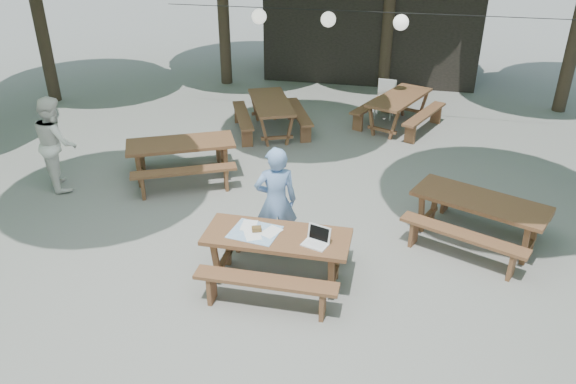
{
  "coord_description": "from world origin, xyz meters",
  "views": [
    {
      "loc": [
        1.66,
        -6.77,
        4.84
      ],
      "look_at": [
        0.13,
        0.23,
        1.05
      ],
      "focal_mm": 35.0,
      "sensor_mm": 36.0,
      "label": 1
    }
  ],
  "objects_px": {
    "woman": "(276,202)",
    "second_person": "(56,143)",
    "picnic_table_nw": "(182,160)",
    "plastic_chair": "(384,107)",
    "main_picnic_table": "(277,257)"
  },
  "relations": [
    {
      "from": "picnic_table_nw",
      "to": "second_person",
      "type": "height_order",
      "value": "second_person"
    },
    {
      "from": "main_picnic_table",
      "to": "picnic_table_nw",
      "type": "bearing_deg",
      "value": 132.23
    },
    {
      "from": "picnic_table_nw",
      "to": "woman",
      "type": "distance_m",
      "value": 3.17
    },
    {
      "from": "second_person",
      "to": "plastic_chair",
      "type": "xyz_separation_m",
      "value": [
        5.65,
        5.03,
        -0.61
      ]
    },
    {
      "from": "woman",
      "to": "second_person",
      "type": "relative_size",
      "value": 1.0
    },
    {
      "from": "woman",
      "to": "plastic_chair",
      "type": "height_order",
      "value": "woman"
    },
    {
      "from": "plastic_chair",
      "to": "woman",
      "type": "bearing_deg",
      "value": -94.19
    },
    {
      "from": "second_person",
      "to": "plastic_chair",
      "type": "distance_m",
      "value": 7.59
    },
    {
      "from": "woman",
      "to": "picnic_table_nw",
      "type": "bearing_deg",
      "value": -61.61
    },
    {
      "from": "picnic_table_nw",
      "to": "woman",
      "type": "height_order",
      "value": "woman"
    },
    {
      "from": "woman",
      "to": "second_person",
      "type": "xyz_separation_m",
      "value": [
        -4.43,
        1.3,
        0.0
      ]
    },
    {
      "from": "plastic_chair",
      "to": "second_person",
      "type": "bearing_deg",
      "value": -131.57
    },
    {
      "from": "picnic_table_nw",
      "to": "plastic_chair",
      "type": "height_order",
      "value": "plastic_chair"
    },
    {
      "from": "woman",
      "to": "main_picnic_table",
      "type": "bearing_deg",
      "value": 84.5
    },
    {
      "from": "main_picnic_table",
      "to": "second_person",
      "type": "height_order",
      "value": "second_person"
    }
  ]
}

